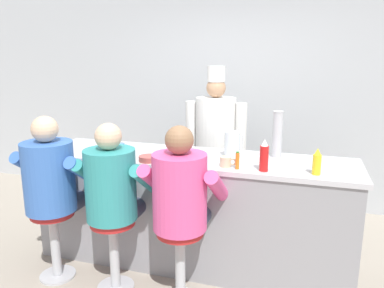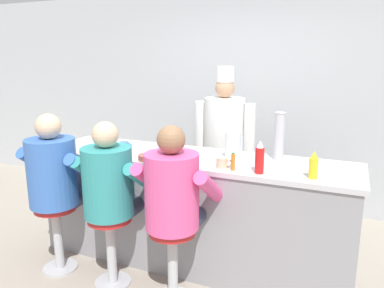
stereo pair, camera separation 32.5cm
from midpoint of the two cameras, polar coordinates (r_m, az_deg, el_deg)
ground_plane at (r=3.42m, az=0.30°, el=-20.05°), size 20.00×20.00×0.00m
wall_back at (r=4.86m, az=9.91°, el=6.74°), size 10.00×0.06×2.70m
diner_counter at (r=3.48m, az=2.70°, el=-9.95°), size 2.86×0.73×1.01m
ketchup_bottle_red at (r=2.88m, az=13.47°, el=-2.13°), size 0.07×0.07×0.25m
mustard_bottle_yellow at (r=2.88m, az=21.15°, el=-3.17°), size 0.06×0.06×0.20m
hot_sauce_bottle_orange at (r=2.92m, az=9.45°, el=-2.74°), size 0.03×0.03×0.14m
water_pitcher_clear at (r=3.27m, az=9.06°, el=-0.21°), size 0.16×0.14×0.23m
breakfast_plate at (r=3.36m, az=-8.89°, el=-1.57°), size 0.27×0.27×0.05m
cereal_bowl at (r=3.19m, az=-3.88°, el=-2.09°), size 0.17×0.17×0.05m
coffee_mug_tan at (r=2.99m, az=7.79°, el=-2.87°), size 0.14×0.09×0.08m
coffee_mug_blue at (r=3.58m, az=-7.68°, el=-0.27°), size 0.13×0.08×0.08m
cup_stack_steel at (r=3.30m, az=15.92°, el=1.16°), size 0.09×0.09×0.41m
diner_seated_blue at (r=3.39m, az=-17.53°, el=-4.77°), size 0.63×0.62×1.42m
diner_seated_teal at (r=3.06m, az=-9.37°, el=-6.48°), size 0.60×0.60×1.39m
diner_seated_pink at (r=2.81m, az=0.55°, el=-7.99°), size 0.61×0.61×1.40m
cook_in_whites_near at (r=4.19m, az=7.11°, el=0.69°), size 0.69×0.45×1.78m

